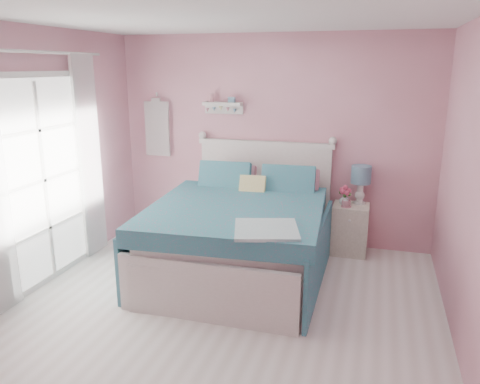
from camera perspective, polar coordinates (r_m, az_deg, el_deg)
The scene contains 12 objects.
floor at distance 4.31m, azimuth -3.27°, elevation -15.73°, with size 4.50×4.50×0.00m, color silver.
room_shell at distance 3.76m, azimuth -3.63°, elevation 5.50°, with size 4.50×4.50×4.50m.
bed at distance 5.12m, azimuth 0.14°, elevation -5.28°, with size 1.88×2.29×1.30m.
nightstand at distance 5.82m, azimuth 13.24°, elevation -4.39°, with size 0.42×0.42×0.61m.
table_lamp at distance 5.73m, azimuth 14.53°, elevation 1.73°, with size 0.23×0.23×0.47m.
vase at distance 5.70m, azimuth 12.64°, elevation -0.89°, with size 0.13×0.13×0.14m, color silver.
teacup at distance 5.63m, azimuth 12.82°, elevation -1.39°, with size 0.11×0.11×0.08m, color #C78595.
roses at distance 5.67m, azimuth 12.68°, elevation 0.17°, with size 0.14×0.11×0.12m.
wall_shelf at distance 6.00m, azimuth -2.10°, elevation 10.56°, with size 0.50×0.15×0.25m.
hanging_dress at distance 6.38m, azimuth -10.05°, elevation 7.59°, with size 0.34×0.03×0.72m, color white.
french_door at distance 5.18m, azimuth -22.84°, elevation 1.26°, with size 0.04×1.32×2.16m.
curtain_far at distance 5.71m, azimuth -17.91°, elevation 4.00°, with size 0.04×0.40×2.32m, color white.
Camera 1 is at (1.28, -3.48, 2.21)m, focal length 35.00 mm.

